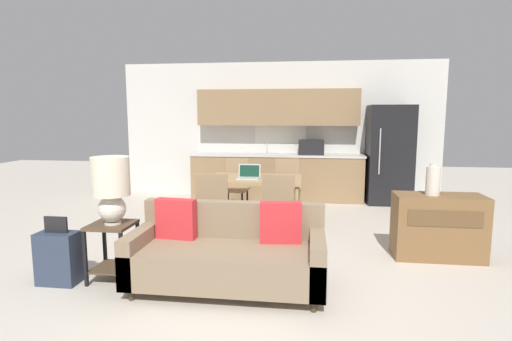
{
  "coord_description": "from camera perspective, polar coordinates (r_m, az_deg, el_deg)",
  "views": [
    {
      "loc": [
        0.63,
        -3.48,
        1.64
      ],
      "look_at": [
        -0.04,
        1.5,
        0.95
      ],
      "focal_mm": 28.0,
      "sensor_mm": 36.0,
      "label": 1
    }
  ],
  "objects": [
    {
      "name": "dining_table",
      "position": [
        5.85,
        -0.14,
        -1.67
      ],
      "size": [
        1.37,
        0.91,
        0.74
      ],
      "color": "tan",
      "rests_on": "ground_plane"
    },
    {
      "name": "table_lamp",
      "position": [
        4.14,
        -20.01,
        -2.01
      ],
      "size": [
        0.36,
        0.36,
        0.67
      ],
      "color": "silver",
      "rests_on": "side_table"
    },
    {
      "name": "dining_chair_far_right",
      "position": [
        6.66,
        4.5,
        -2.02
      ],
      "size": [
        0.46,
        0.46,
        0.93
      ],
      "rotation": [
        0.0,
        0.0,
        0.11
      ],
      "color": "#997A56",
      "rests_on": "ground_plane"
    },
    {
      "name": "suitcase",
      "position": [
        4.44,
        -26.41,
        -11.07
      ],
      "size": [
        0.39,
        0.22,
        0.68
      ],
      "color": "#2D384C",
      "rests_on": "ground_plane"
    },
    {
      "name": "dining_chair_far_left",
      "position": [
        6.72,
        -2.87,
        -1.92
      ],
      "size": [
        0.46,
        0.46,
        0.93
      ],
      "rotation": [
        0.0,
        0.0,
        -0.09
      ],
      "color": "#997A56",
      "rests_on": "ground_plane"
    },
    {
      "name": "refrigerator",
      "position": [
        7.88,
        18.48,
        2.16
      ],
      "size": [
        0.79,
        0.76,
        1.84
      ],
      "color": "black",
      "rests_on": "ground_plane"
    },
    {
      "name": "wall_back",
      "position": [
        8.14,
        3.19,
        5.8
      ],
      "size": [
        6.4,
        0.07,
        2.7
      ],
      "color": "silver",
      "rests_on": "ground_plane"
    },
    {
      "name": "side_table",
      "position": [
        4.29,
        -19.84,
        -9.67
      ],
      "size": [
        0.41,
        0.41,
        0.58
      ],
      "color": "brown",
      "rests_on": "ground_plane"
    },
    {
      "name": "dining_chair_near_left",
      "position": [
        5.15,
        -6.16,
        -4.99
      ],
      "size": [
        0.47,
        0.47,
        0.93
      ],
      "rotation": [
        0.0,
        0.0,
        3.28
      ],
      "color": "#997A56",
      "rests_on": "ground_plane"
    },
    {
      "name": "vase",
      "position": [
        4.96,
        23.97,
        -1.3
      ],
      "size": [
        0.16,
        0.16,
        0.36
      ],
      "color": "beige",
      "rests_on": "credenza"
    },
    {
      "name": "couch",
      "position": [
        3.92,
        -3.95,
        -11.76
      ],
      "size": [
        1.82,
        0.8,
        0.82
      ],
      "color": "#3D2D1E",
      "rests_on": "ground_plane"
    },
    {
      "name": "dining_chair_near_right",
      "position": [
        5.05,
        3.43,
        -5.21
      ],
      "size": [
        0.47,
        0.47,
        0.93
      ],
      "rotation": [
        0.0,
        0.0,
        3.0
      ],
      "color": "#997A56",
      "rests_on": "ground_plane"
    },
    {
      "name": "ground_plane",
      "position": [
        3.9,
        -2.53,
        -17.05
      ],
      "size": [
        20.0,
        20.0,
        0.0
      ],
      "primitive_type": "plane",
      "color": "beige"
    },
    {
      "name": "laptop",
      "position": [
        5.78,
        -1.03,
        -0.64
      ],
      "size": [
        0.32,
        0.26,
        0.2
      ],
      "rotation": [
        0.0,
        0.0,
        0.0
      ],
      "color": "#B7BABC",
      "rests_on": "dining_table"
    },
    {
      "name": "credenza",
      "position": [
        5.1,
        24.56,
        -7.29
      ],
      "size": [
        0.99,
        0.45,
        0.74
      ],
      "color": "brown",
      "rests_on": "ground_plane"
    },
    {
      "name": "kitchen_counter",
      "position": [
        7.88,
        3.08,
        2.01
      ],
      "size": [
        3.35,
        0.65,
        2.15
      ],
      "color": "#8E704C",
      "rests_on": "ground_plane"
    }
  ]
}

